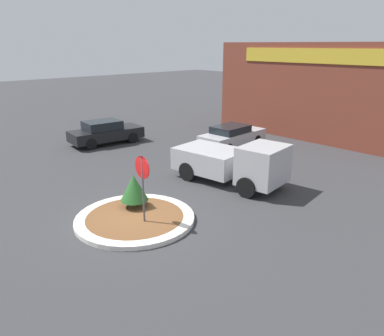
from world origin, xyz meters
TOP-DOWN VIEW (x-y plane):
  - ground_plane at (0.00, 0.00)m, footprint 120.00×120.00m
  - traffic_island at (0.00, 0.00)m, footprint 4.33×4.33m
  - stop_sign at (0.54, 0.03)m, footprint 0.79×0.07m
  - island_shrub at (-0.73, 0.50)m, footprint 1.06×1.06m
  - utility_truck at (-0.18, 5.51)m, footprint 5.44×2.86m
  - storefront_building at (-1.94, 17.98)m, footprint 15.41×6.07m
  - parked_sedan_silver at (-4.52, 10.44)m, footprint 2.05×4.74m
  - parked_sedan_black at (-10.54, 5.00)m, footprint 2.32×4.74m

SIDE VIEW (x-z plane):
  - ground_plane at x=0.00m, z-range 0.00..0.00m
  - traffic_island at x=0.00m, z-range 0.00..0.17m
  - parked_sedan_silver at x=-4.52m, z-range 0.02..1.37m
  - parked_sedan_black at x=-10.54m, z-range 0.01..1.52m
  - island_shrub at x=-0.73m, z-range 0.31..1.58m
  - utility_truck at x=-0.18m, z-range 0.00..2.04m
  - stop_sign at x=0.54m, z-range 0.52..3.11m
  - storefront_building at x=-1.94m, z-range 0.00..6.25m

